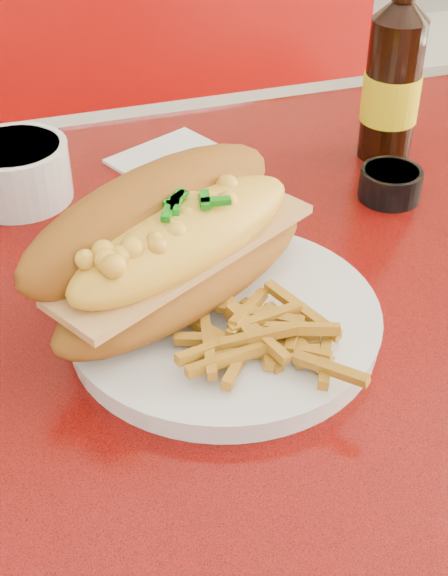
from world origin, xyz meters
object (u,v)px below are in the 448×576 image
object	(u,v)px
diner_table	(244,459)
booth_bench_far	(104,260)
beer_bottle	(393,77)
sauce_cup_right	(390,183)
fork	(288,302)
mac_hoagie	(174,243)
dinner_plate	(224,319)
gravy_ramekin	(17,170)

from	to	relation	value
diner_table	booth_bench_far	bearing A→B (deg)	90.00
booth_bench_far	beer_bottle	size ratio (longest dim) A/B	5.23
diner_table	sauce_cup_right	size ratio (longest dim) A/B	15.87
booth_bench_far	fork	size ratio (longest dim) A/B	8.94
fork	booth_bench_far	bearing A→B (deg)	-18.88
booth_bench_far	mac_hoagie	distance (m)	0.95
mac_hoagie	sauce_cup_right	xyz separation A→B (m)	(0.24, 0.11, -0.05)
fork	beer_bottle	size ratio (longest dim) A/B	0.58
dinner_plate	fork	distance (m)	0.05
mac_hoagie	fork	world-z (taller)	mac_hoagie
fork	gravy_ramekin	size ratio (longest dim) A/B	1.24
dinner_plate	gravy_ramekin	size ratio (longest dim) A/B	2.55
booth_bench_far	dinner_plate	world-z (taller)	booth_bench_far
mac_hoagie	sauce_cup_right	size ratio (longest dim) A/B	3.57
mac_hoagie	beer_bottle	size ratio (longest dim) A/B	1.21
dinner_plate	fork	world-z (taller)	same
diner_table	gravy_ramekin	distance (m)	0.35
sauce_cup_right	beer_bottle	bearing A→B (deg)	66.41
booth_bench_far	dinner_plate	xyz separation A→B (m)	(-0.02, -0.81, 0.49)
booth_bench_far	mac_hoagie	world-z (taller)	booth_bench_far
diner_table	beer_bottle	size ratio (longest dim) A/B	5.36
dinner_plate	beer_bottle	distance (m)	0.34
diner_table	beer_bottle	xyz separation A→B (m)	(0.23, 0.22, 0.25)
fork	beer_bottle	bearing A→B (deg)	-62.34
booth_bench_far	beer_bottle	world-z (taller)	beer_bottle
diner_table	fork	distance (m)	0.18
beer_bottle	gravy_ramekin	bearing A→B (deg)	175.80
booth_bench_far	mac_hoagie	size ratio (longest dim) A/B	4.33
booth_bench_far	gravy_ramekin	size ratio (longest dim) A/B	11.08
mac_hoagie	beer_bottle	xyz separation A→B (m)	(0.28, 0.19, 0.02)
fork	sauce_cup_right	xyz separation A→B (m)	(0.16, 0.14, -0.00)
fork	mac_hoagie	bearing A→B (deg)	42.42
fork	sauce_cup_right	distance (m)	0.22
gravy_ramekin	beer_bottle	bearing A→B (deg)	-4.20
diner_table	beer_bottle	bearing A→B (deg)	43.65
gravy_ramekin	fork	bearing A→B (deg)	-55.11
dinner_plate	mac_hoagie	xyz separation A→B (m)	(-0.03, 0.04, 0.05)
beer_bottle	diner_table	bearing A→B (deg)	-136.35
diner_table	dinner_plate	size ratio (longest dim) A/B	4.45
booth_bench_far	fork	distance (m)	0.96
dinner_plate	sauce_cup_right	world-z (taller)	sauce_cup_right
dinner_plate	mac_hoagie	size ratio (longest dim) A/B	1.00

